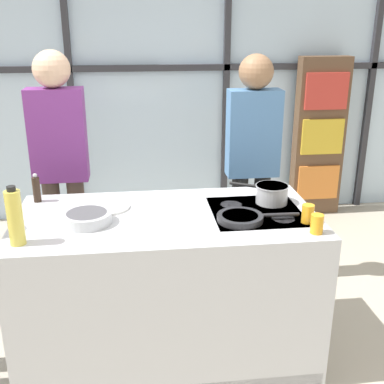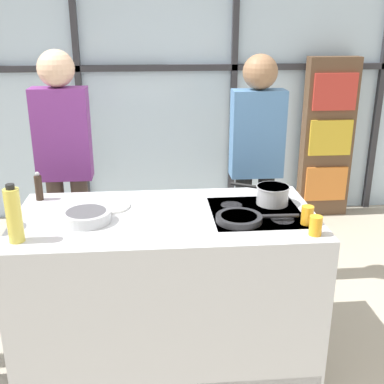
# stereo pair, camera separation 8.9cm
# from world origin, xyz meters

# --- Properties ---
(ground_plane) EXTENTS (18.00, 18.00, 0.00)m
(ground_plane) POSITION_xyz_m (0.00, 0.00, 0.00)
(ground_plane) COLOR #BCB29E
(back_window_wall) EXTENTS (6.40, 0.10, 2.80)m
(back_window_wall) POSITION_xyz_m (0.00, 2.35, 1.40)
(back_window_wall) COLOR silver
(back_window_wall) RESTS_ON ground_plane
(bookshelf) EXTENTS (0.52, 0.19, 1.65)m
(bookshelf) POSITION_xyz_m (1.74, 2.16, 0.83)
(bookshelf) COLOR brown
(bookshelf) RESTS_ON ground_plane
(demo_island) EXTENTS (1.73, 0.86, 0.94)m
(demo_island) POSITION_xyz_m (0.00, -0.00, 0.47)
(demo_island) COLOR silver
(demo_island) RESTS_ON ground_plane
(spectator_far_left) EXTENTS (0.39, 0.25, 1.81)m
(spectator_far_left) POSITION_xyz_m (-0.70, 0.84, 1.07)
(spectator_far_left) COLOR #47382D
(spectator_far_left) RESTS_ON ground_plane
(spectator_center_left) EXTENTS (0.38, 0.25, 1.77)m
(spectator_center_left) POSITION_xyz_m (0.70, 0.84, 1.04)
(spectator_center_left) COLOR black
(spectator_center_left) RESTS_ON ground_plane
(frying_pan) EXTENTS (0.47, 0.26, 0.04)m
(frying_pan) POSITION_xyz_m (0.41, -0.12, 0.95)
(frying_pan) COLOR #232326
(frying_pan) RESTS_ON demo_island
(saucepan) EXTENTS (0.34, 0.24, 0.11)m
(saucepan) POSITION_xyz_m (0.65, 0.13, 1.00)
(saucepan) COLOR silver
(saucepan) RESTS_ON demo_island
(white_plate) EXTENTS (0.24, 0.24, 0.01)m
(white_plate) POSITION_xyz_m (-0.33, 0.15, 0.94)
(white_plate) COLOR white
(white_plate) RESTS_ON demo_island
(mixing_bowl) EXTENTS (0.27, 0.27, 0.06)m
(mixing_bowl) POSITION_xyz_m (-0.44, -0.06, 0.97)
(mixing_bowl) COLOR silver
(mixing_bowl) RESTS_ON demo_island
(oil_bottle) EXTENTS (0.08, 0.08, 0.31)m
(oil_bottle) POSITION_xyz_m (-0.77, -0.28, 1.08)
(oil_bottle) COLOR #E0CC4C
(oil_bottle) RESTS_ON demo_island
(pepper_grinder) EXTENTS (0.05, 0.05, 0.18)m
(pepper_grinder) POSITION_xyz_m (-0.78, 0.32, 1.02)
(pepper_grinder) COLOR #332319
(pepper_grinder) RESTS_ON demo_island
(juice_glass_near) EXTENTS (0.07, 0.07, 0.10)m
(juice_glass_near) POSITION_xyz_m (0.77, -0.33, 0.99)
(juice_glass_near) COLOR orange
(juice_glass_near) RESTS_ON demo_island
(juice_glass_far) EXTENTS (0.07, 0.07, 0.10)m
(juice_glass_far) POSITION_xyz_m (0.77, -0.19, 0.99)
(juice_glass_far) COLOR orange
(juice_glass_far) RESTS_ON demo_island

